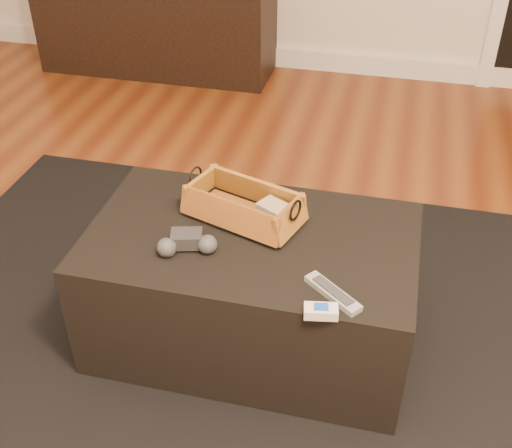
% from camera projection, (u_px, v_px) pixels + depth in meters
% --- Properties ---
extents(floor, '(5.00, 5.50, 0.01)m').
position_uv_depth(floor, '(225.00, 424.00, 1.91)').
color(floor, brown).
rests_on(floor, ground).
extents(baseboard, '(5.00, 0.04, 0.12)m').
position_uv_depth(baseboard, '(343.00, 63.00, 4.02)').
color(baseboard, white).
rests_on(baseboard, floor).
extents(media_cabinet, '(1.42, 0.45, 0.56)m').
position_uv_depth(media_cabinet, '(157.00, 25.00, 3.94)').
color(media_cabinet, black).
rests_on(media_cabinet, floor).
extents(area_rug, '(2.60, 2.00, 0.01)m').
position_uv_depth(area_rug, '(248.00, 345.00, 2.15)').
color(area_rug, black).
rests_on(area_rug, floor).
extents(ottoman, '(1.00, 0.60, 0.42)m').
position_uv_depth(ottoman, '(251.00, 287.00, 2.06)').
color(ottoman, black).
rests_on(ottoman, area_rug).
extents(tv_remote, '(0.20, 0.08, 0.02)m').
position_uv_depth(tv_remote, '(236.00, 212.00, 2.00)').
color(tv_remote, black).
rests_on(tv_remote, wicker_basket).
extents(cloth_bundle, '(0.12, 0.11, 0.06)m').
position_uv_depth(cloth_bundle, '(275.00, 212.00, 1.97)').
color(cloth_bundle, tan).
rests_on(cloth_bundle, wicker_basket).
extents(wicker_basket, '(0.40, 0.29, 0.13)m').
position_uv_depth(wicker_basket, '(244.00, 207.00, 1.99)').
color(wicker_basket, olive).
rests_on(wicker_basket, ottoman).
extents(game_controller, '(0.18, 0.13, 0.06)m').
position_uv_depth(game_controller, '(187.00, 243.00, 1.86)').
color(game_controller, '#242426').
rests_on(game_controller, ottoman).
extents(silver_remote, '(0.17, 0.15, 0.02)m').
position_uv_depth(silver_remote, '(333.00, 293.00, 1.72)').
color(silver_remote, '#9EA1A6').
rests_on(silver_remote, ottoman).
extents(cream_gadget, '(0.09, 0.06, 0.03)m').
position_uv_depth(cream_gadget, '(321.00, 311.00, 1.65)').
color(cream_gadget, silver).
rests_on(cream_gadget, ottoman).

